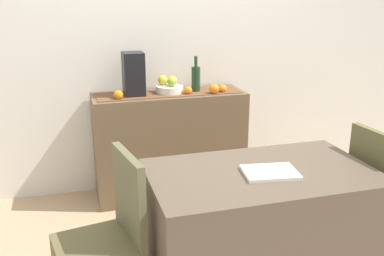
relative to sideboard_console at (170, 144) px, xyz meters
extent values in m
cube|color=tan|center=(-0.01, -0.92, -0.45)|extent=(6.40, 6.40, 0.02)
cube|color=silver|center=(-0.01, 0.26, 0.91)|extent=(6.40, 0.06, 2.70)
cube|color=brown|center=(0.00, 0.00, 0.00)|extent=(1.23, 0.42, 0.87)
cube|color=brown|center=(0.00, 0.00, 0.44)|extent=(1.16, 0.32, 0.01)
cylinder|color=white|center=(0.01, 0.00, 0.47)|extent=(0.22, 0.22, 0.06)
sphere|color=#8BAD2F|center=(0.01, -0.04, 0.53)|extent=(0.07, 0.07, 0.07)
sphere|color=gold|center=(-0.04, 0.05, 0.54)|extent=(0.08, 0.08, 0.08)
sphere|color=gold|center=(0.04, 0.03, 0.53)|extent=(0.07, 0.07, 0.07)
cylinder|color=#1F3C25|center=(0.23, 0.00, 0.54)|extent=(0.07, 0.07, 0.20)
cylinder|color=#1F3C25|center=(0.23, 0.00, 0.68)|extent=(0.03, 0.03, 0.09)
cube|color=black|center=(-0.28, 0.00, 0.61)|extent=(0.16, 0.18, 0.34)
sphere|color=orange|center=(0.43, -0.09, 0.47)|extent=(0.06, 0.06, 0.06)
sphere|color=orange|center=(-0.42, -0.10, 0.47)|extent=(0.07, 0.07, 0.07)
sphere|color=orange|center=(0.14, -0.08, 0.47)|extent=(0.07, 0.07, 0.07)
sphere|color=orange|center=(0.34, -0.12, 0.48)|extent=(0.08, 0.08, 0.08)
cube|color=brown|center=(0.18, -1.39, -0.07)|extent=(1.21, 0.71, 0.74)
cube|color=white|center=(0.21, -1.44, 0.31)|extent=(0.31, 0.25, 0.02)
cube|color=brown|center=(-0.53, -1.36, 0.24)|extent=(0.11, 0.40, 0.45)
cube|color=brown|center=(0.89, -1.40, 0.24)|extent=(0.07, 0.40, 0.45)
camera|label=1|loc=(-0.77, -3.35, 1.21)|focal=40.74mm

